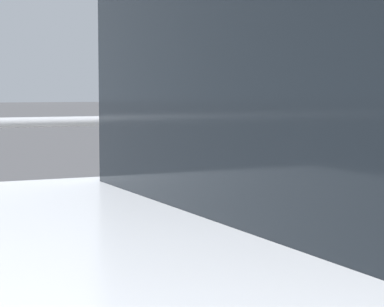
{
  "coord_description": "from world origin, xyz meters",
  "views": [
    {
      "loc": [
        -1.35,
        -2.07,
        1.34
      ],
      "look_at": [
        -0.12,
        0.71,
        1.08
      ],
      "focal_mm": 70.07,
      "sensor_mm": 36.0,
      "label": 1
    }
  ],
  "objects": [
    {
      "name": "background_railing",
      "position": [
        -0.0,
        2.24,
        0.89
      ],
      "size": [
        24.06,
        0.06,
        1.06
      ],
      "color": "gray",
      "rests_on": "sidewalk_curb"
    },
    {
      "name": "pedestrian_at_meter",
      "position": [
        0.21,
        0.72,
        1.15
      ],
      "size": [
        0.62,
        0.69,
        1.77
      ],
      "rotation": [
        0.0,
        0.0,
        -2.76
      ],
      "color": "brown",
      "rests_on": "sidewalk_curb"
    },
    {
      "name": "parking_meter",
      "position": [
        -0.36,
        0.51,
        1.17
      ],
      "size": [
        0.17,
        0.18,
        1.43
      ],
      "rotation": [
        0.0,
        0.0,
        3.13
      ],
      "color": "slate",
      "rests_on": "sidewalk_curb"
    }
  ]
}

